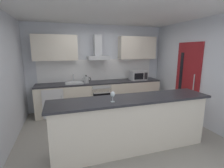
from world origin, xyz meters
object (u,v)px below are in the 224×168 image
(oven, at_px, (100,96))
(sink, at_px, (74,82))
(wine_glass, at_px, (113,95))
(microwave, at_px, (138,75))
(kettle, at_px, (86,79))
(range_hood, at_px, (98,52))
(refrigerator, at_px, (54,101))

(oven, distance_m, sink, 0.89)
(oven, bearing_deg, wine_glass, -97.45)
(oven, xyz_separation_m, microwave, (1.27, -0.03, 0.59))
(oven, bearing_deg, kettle, -175.18)
(sink, distance_m, range_hood, 1.15)
(oven, xyz_separation_m, refrigerator, (-1.35, -0.00, -0.03))
(wine_glass, bearing_deg, range_hood, 82.95)
(range_hood, xyz_separation_m, wine_glass, (-0.30, -2.39, -0.65))
(microwave, bearing_deg, wine_glass, -124.93)
(oven, relative_size, microwave, 1.60)
(refrigerator, xyz_separation_m, range_hood, (1.35, 0.13, 1.36))
(oven, height_order, sink, sink)
(kettle, relative_size, wine_glass, 1.62)
(kettle, height_order, wine_glass, wine_glass)
(microwave, relative_size, range_hood, 0.69)
(kettle, xyz_separation_m, range_hood, (0.40, 0.16, 0.78))
(sink, xyz_separation_m, wine_glass, (0.45, -2.28, 0.21))
(microwave, relative_size, wine_glass, 2.81)
(sink, bearing_deg, refrigerator, -178.68)
(kettle, bearing_deg, sink, 172.75)
(wine_glass, bearing_deg, kettle, 92.66)
(range_hood, bearing_deg, sink, -171.03)
(sink, height_order, kettle, sink)
(kettle, bearing_deg, oven, 4.82)
(refrigerator, bearing_deg, wine_glass, -65.11)
(microwave, bearing_deg, sink, 178.90)
(microwave, bearing_deg, oven, 178.74)
(range_hood, bearing_deg, microwave, -7.09)
(oven, height_order, microwave, microwave)
(range_hood, bearing_deg, wine_glass, -97.05)
(oven, xyz_separation_m, wine_glass, (-0.30, -2.26, 0.67))
(microwave, xyz_separation_m, wine_glass, (-1.56, -2.24, 0.08))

